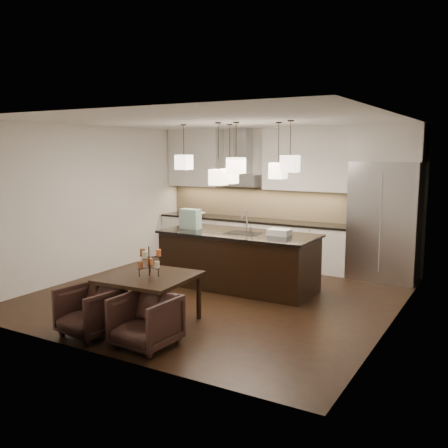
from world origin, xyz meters
The scene contains 37 objects.
floor centered at (0.00, 0.00, -0.01)m, with size 5.50×5.50×0.02m, color black.
ceiling centered at (0.00, 0.00, 2.81)m, with size 5.50×5.50×0.02m, color white.
wall_back centered at (0.00, 2.76, 1.40)m, with size 5.50×0.02×2.80m, color silver.
wall_front centered at (0.00, -2.76, 1.40)m, with size 5.50×0.02×2.80m, color silver.
wall_left centered at (-2.76, 0.00, 1.40)m, with size 0.02×5.50×2.80m, color silver.
wall_right centered at (2.76, 0.00, 1.40)m, with size 0.02×5.50×2.80m, color silver.
refrigerator centered at (2.10, 2.38, 1.07)m, with size 1.20×0.72×2.15m, color #B7B7BA.
fridge_panel centered at (2.10, 2.38, 2.47)m, with size 1.26×0.72×0.65m, color silver.
lower_cabinets centered at (-0.62, 2.43, 0.44)m, with size 4.21×0.62×0.88m, color silver.
countertop centered at (-0.62, 2.43, 0.90)m, with size 4.21×0.66×0.04m, color black.
backsplash centered at (-0.62, 2.73, 1.24)m, with size 4.21×0.02×0.63m, color #CEBA88.
upper_cab_left centered at (-2.10, 2.57, 2.17)m, with size 1.25×0.35×1.25m, color silver.
upper_cab_right centered at (0.55, 2.57, 2.17)m, with size 1.86×0.35×1.25m, color silver.
hood_canopy centered at (-0.93, 2.48, 1.72)m, with size 0.90×0.52×0.24m, color #B7B7BA.
hood_chimney centered at (-0.93, 2.59, 2.32)m, with size 0.30×0.28×0.96m, color #B7B7BA.
fruit_bowl centered at (-1.88, 2.38, 0.95)m, with size 0.26×0.26×0.06m, color silver.
island_body centered at (0.07, 0.57, 0.46)m, with size 2.61×1.04×0.92m, color black.
island_top centered at (0.07, 0.57, 0.94)m, with size 2.70×1.13×0.04m, color black.
faucet centered at (0.18, 0.68, 1.16)m, with size 0.10×0.25×0.40m, color silver, non-canonical shape.
tote_bag centered at (-0.86, 0.49, 1.14)m, with size 0.36×0.19×0.36m, color #215D48.
food_container centered at (0.79, 0.65, 1.01)m, with size 0.36×0.25×0.10m, color silver.
dining_table centered at (-0.10, -1.64, 0.34)m, with size 1.13×1.13×0.68m, color black, non-canonical shape.
candelabra centered at (-0.10, -1.64, 0.88)m, with size 0.33×0.33×0.40m, color black, non-canonical shape.
candle_a centered at (0.03, -1.63, 0.84)m, with size 0.07×0.07×0.09m, color #F0EBB8.
candle_b centered at (-0.17, -1.53, 0.84)m, with size 0.07×0.07×0.09m, color orange.
candle_c centered at (-0.16, -1.75, 0.84)m, with size 0.07×0.07×0.09m, color brown.
candle_d centered at (-0.01, -1.55, 0.99)m, with size 0.07×0.07×0.09m, color orange.
candle_e centered at (-0.22, -1.63, 0.99)m, with size 0.07×0.07×0.09m, color brown.
candle_f centered at (-0.08, -1.75, 0.99)m, with size 0.07×0.07×0.09m, color #F0EBB8.
armchair_left centered at (-0.51, -2.34, 0.32)m, with size 0.68×0.70×0.63m, color black.
armchair_right centered at (0.35, -2.29, 0.32)m, with size 0.68×0.70×0.64m, color black.
pendant_a centered at (-1.03, 0.56, 2.14)m, with size 0.24×0.24×0.26m, color #F9E3C9.
pendant_b centered at (-0.26, 0.86, 1.90)m, with size 0.24×0.24×0.26m, color #F9E3C9.
pendant_c centered at (0.13, 0.37, 2.10)m, with size 0.24×0.24×0.26m, color #F9E3C9.
pendant_d centered at (0.71, 0.74, 2.01)m, with size 0.24×0.24×0.26m, color #F9E3C9.
pendant_e centered at (1.07, 0.37, 2.14)m, with size 0.24×0.24×0.26m, color #F9E3C9.
pendant_f centered at (-0.19, 0.33, 1.90)m, with size 0.24×0.24×0.26m, color #F9E3C9.
Camera 1 is at (4.04, -6.80, 2.36)m, focal length 40.00 mm.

